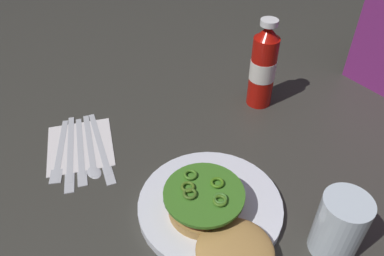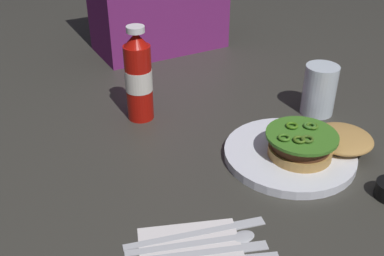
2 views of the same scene
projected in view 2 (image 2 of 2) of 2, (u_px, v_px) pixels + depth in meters
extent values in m
plane|color=#36352E|center=(250.00, 147.00, 0.91)|extent=(3.00, 3.00, 0.00)
cylinder|color=white|center=(289.00, 154.00, 0.87)|extent=(0.25, 0.25, 0.02)
cylinder|color=#B78847|center=(300.00, 151.00, 0.85)|extent=(0.12, 0.12, 0.02)
cylinder|color=#512D19|center=(301.00, 143.00, 0.84)|extent=(0.11, 0.11, 0.02)
cylinder|color=red|center=(302.00, 138.00, 0.84)|extent=(0.10, 0.10, 0.01)
cylinder|color=#3C7622|center=(302.00, 135.00, 0.84)|extent=(0.13, 0.13, 0.01)
torus|color=#41631E|center=(307.00, 139.00, 0.81)|extent=(0.02, 0.02, 0.01)
torus|color=#427C2A|center=(310.00, 126.00, 0.85)|extent=(0.02, 0.02, 0.01)
torus|color=#457C21|center=(284.00, 138.00, 0.82)|extent=(0.02, 0.02, 0.01)
torus|color=#457C18|center=(292.00, 125.00, 0.85)|extent=(0.02, 0.02, 0.01)
torus|color=#43701C|center=(312.00, 126.00, 0.85)|extent=(0.02, 0.02, 0.01)
torus|color=#496E1C|center=(300.00, 140.00, 0.81)|extent=(0.02, 0.02, 0.01)
ellipsoid|color=#B78847|center=(342.00, 139.00, 0.88)|extent=(0.12, 0.12, 0.03)
cylinder|color=#B3110A|center=(139.00, 83.00, 0.97)|extent=(0.06, 0.06, 0.17)
cone|color=#B3110A|center=(136.00, 39.00, 0.92)|extent=(0.05, 0.05, 0.03)
cylinder|color=white|center=(135.00, 29.00, 0.91)|extent=(0.04, 0.04, 0.01)
cylinder|color=white|center=(139.00, 80.00, 0.97)|extent=(0.06, 0.06, 0.05)
cylinder|color=silver|center=(319.00, 90.00, 1.00)|extent=(0.07, 0.07, 0.11)
cube|color=white|center=(192.00, 254.00, 0.67)|extent=(0.19, 0.17, 0.00)
cube|color=silver|center=(192.00, 252.00, 0.67)|extent=(0.17, 0.07, 0.00)
cube|color=silver|center=(241.00, 246.00, 0.68)|extent=(0.08, 0.04, 0.00)
cube|color=silver|center=(190.00, 243.00, 0.68)|extent=(0.19, 0.07, 0.00)
ellipsoid|color=silver|center=(243.00, 235.00, 0.70)|extent=(0.04, 0.03, 0.00)
cube|color=silver|center=(188.00, 233.00, 0.70)|extent=(0.20, 0.06, 0.00)
cube|color=silver|center=(240.00, 223.00, 0.72)|extent=(0.08, 0.04, 0.00)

